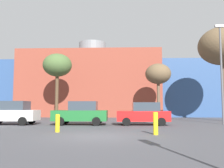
{
  "coord_description": "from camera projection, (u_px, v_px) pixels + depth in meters",
  "views": [
    {
      "loc": [
        1.18,
        -11.83,
        1.45
      ],
      "look_at": [
        0.4,
        8.16,
        3.24
      ],
      "focal_mm": 39.29,
      "sensor_mm": 36.0,
      "label": 1
    }
  ],
  "objects": [
    {
      "name": "bollard_yellow_1",
      "position": [
        58.0,
        123.0,
        13.61
      ],
      "size": [
        0.24,
        0.24,
        0.98
      ],
      "primitive_type": "cylinder",
      "color": "yellow",
      "rests_on": "ground_plane"
    },
    {
      "name": "bare_tree_2",
      "position": [
        223.0,
        47.0,
        24.21
      ],
      "size": [
        4.71,
        4.71,
        9.24
      ],
      "color": "brown",
      "rests_on": "ground_plane"
    },
    {
      "name": "bollard_yellow_0",
      "position": [
        156.0,
        123.0,
        12.35
      ],
      "size": [
        0.24,
        0.24,
        1.13
      ],
      "primitive_type": "cylinder",
      "color": "yellow",
      "rests_on": "ground_plane"
    },
    {
      "name": "parked_car_2",
      "position": [
        81.0,
        113.0,
        18.85
      ],
      "size": [
        4.16,
        2.04,
        1.8
      ],
      "rotation": [
        0.0,
        0.0,
        3.14
      ],
      "color": "#1E662D",
      "rests_on": "ground_plane"
    },
    {
      "name": "bare_tree_1",
      "position": [
        57.0,
        66.0,
        27.27
      ],
      "size": [
        3.2,
        3.2,
        7.26
      ],
      "color": "brown",
      "rests_on": "ground_plane"
    },
    {
      "name": "parked_car_3",
      "position": [
        144.0,
        114.0,
        18.66
      ],
      "size": [
        3.96,
        1.94,
        1.72
      ],
      "rotation": [
        0.0,
        0.0,
        3.14
      ],
      "color": "red",
      "rests_on": "ground_plane"
    },
    {
      "name": "building_backdrop",
      "position": [
        92.0,
        87.0,
        36.42
      ],
      "size": [
        38.84,
        10.67,
        10.92
      ],
      "color": "brown",
      "rests_on": "ground_plane"
    },
    {
      "name": "street_lamp",
      "position": [
        221.0,
        67.0,
        19.8
      ],
      "size": [
        0.8,
        0.24,
        8.09
      ],
      "color": "#59595E",
      "rests_on": "ground_plane"
    },
    {
      "name": "bare_tree_0",
      "position": [
        158.0,
        74.0,
        26.93
      ],
      "size": [
        2.82,
        2.82,
        6.09
      ],
      "color": "brown",
      "rests_on": "ground_plane"
    },
    {
      "name": "ground_plane",
      "position": [
        97.0,
        136.0,
        11.69
      ],
      "size": [
        200.0,
        200.0,
        0.0
      ],
      "primitive_type": "plane",
      "color": "#47474C"
    },
    {
      "name": "parked_car_1",
      "position": [
        11.0,
        113.0,
        19.06
      ],
      "size": [
        4.21,
        2.07,
        1.83
      ],
      "rotation": [
        0.0,
        0.0,
        3.14
      ],
      "color": "white",
      "rests_on": "ground_plane"
    }
  ]
}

